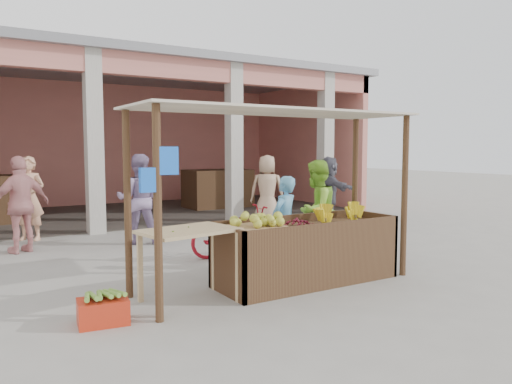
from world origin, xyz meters
TOP-DOWN VIEW (x-y plane):
  - ground at (0.00, 0.00)m, footprint 60.00×60.00m
  - market_building at (0.05, 8.93)m, footprint 14.40×6.40m
  - fruit_stall at (0.50, 0.00)m, footprint 2.60×0.95m
  - stall_awning at (-0.01, 0.06)m, footprint 4.09×1.35m
  - banana_heap at (1.09, 0.06)m, footprint 1.01×0.55m
  - melon_tray at (-0.34, 0.02)m, footprint 0.78×0.68m
  - berry_heap at (0.31, -0.04)m, footprint 0.49×0.40m
  - side_table at (-1.28, 0.02)m, footprint 1.22×0.92m
  - papaya_pile at (-1.28, 0.02)m, footprint 0.68×0.39m
  - red_crate at (-2.39, -0.19)m, footprint 0.57×0.44m
  - plantain_bundle at (-2.39, -0.19)m, footprint 0.43×0.30m
  - produce_sacks at (2.62, 5.21)m, footprint 0.88×0.55m
  - vendor_blue at (0.68, 0.80)m, footprint 0.70×0.62m
  - vendor_green at (1.42, 0.95)m, footprint 0.98×0.77m
  - motorcycle at (0.50, 1.99)m, footprint 0.80×1.81m
  - shopper_b at (-2.64, 4.28)m, footprint 1.23×0.94m
  - shopper_c at (2.86, 4.65)m, footprint 1.09×1.02m
  - shopper_d at (4.53, 4.33)m, footprint 0.84×1.69m
  - shopper_e at (-2.35, 5.52)m, footprint 0.84×0.80m
  - shopper_f at (-0.56, 4.03)m, footprint 1.08×0.85m

SIDE VIEW (x-z plane):
  - ground at x=0.00m, z-range 0.00..0.00m
  - red_crate at x=-2.39m, z-range 0.00..0.27m
  - plantain_bundle at x=-2.39m, z-range 0.27..0.36m
  - produce_sacks at x=2.62m, z-range 0.00..0.67m
  - fruit_stall at x=0.50m, z-range 0.00..0.80m
  - motorcycle at x=0.50m, z-range 0.00..0.91m
  - side_table at x=-1.28m, z-range 0.31..1.21m
  - vendor_blue at x=0.68m, z-range 0.00..1.55m
  - berry_heap at x=0.31m, z-range 0.80..0.96m
  - shopper_d at x=4.53m, z-range 0.00..1.76m
  - vendor_green at x=1.42m, z-range 0.00..1.78m
  - banana_heap at x=1.09m, z-range 0.80..0.98m
  - melon_tray at x=-0.34m, z-range 0.79..1.00m
  - shopper_e at x=-2.35m, z-range 0.00..1.79m
  - shopper_b at x=-2.64m, z-range 0.00..1.86m
  - shopper_c at x=2.86m, z-range 0.00..1.90m
  - shopper_f at x=-0.56m, z-range 0.00..1.93m
  - papaya_pile at x=-1.28m, z-range 0.90..1.10m
  - stall_awning at x=-0.01m, z-range 0.78..3.17m
  - market_building at x=0.05m, z-range 0.60..4.80m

